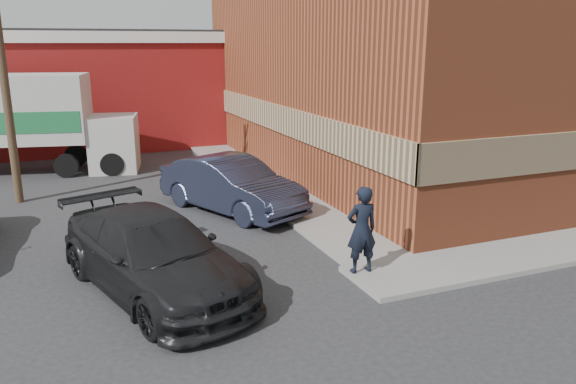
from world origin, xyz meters
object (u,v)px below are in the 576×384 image
object	(u,v)px
brick_building	(437,51)
box_truck	(28,117)
sedan	(231,185)
man	(362,230)
suv_b	(154,254)
warehouse	(57,88)
utility_pole	(1,52)

from	to	relation	value
brick_building	box_truck	xyz separation A→B (m)	(-15.67, 4.42, -2.46)
brick_building	sedan	distance (m)	11.21
man	suv_b	xyz separation A→B (m)	(-4.31, 0.95, -0.28)
brick_building	sedan	xyz separation A→B (m)	(-9.90, -3.59, -3.85)
brick_building	sedan	size ratio (longest dim) A/B	3.60
man	warehouse	bearing A→B (deg)	-72.33
man	box_truck	distance (m)	15.57
warehouse	suv_b	world-z (taller)	warehouse
man	box_truck	xyz separation A→B (m)	(-6.98, 13.87, 1.13)
utility_pole	box_truck	distance (m)	5.10
man	sedan	bearing A→B (deg)	-76.56
sedan	box_truck	bearing A→B (deg)	101.51
utility_pole	box_truck	size ratio (longest dim) A/B	1.11
suv_b	box_truck	xyz separation A→B (m)	(-2.67, 12.92, 1.41)
brick_building	box_truck	bearing A→B (deg)	164.25
utility_pole	suv_b	xyz separation A→B (m)	(2.99, -8.50, -3.93)
warehouse	man	bearing A→B (deg)	-74.17
sedan	suv_b	world-z (taller)	sedan
warehouse	box_truck	size ratio (longest dim) A/B	2.01
suv_b	man	bearing A→B (deg)	-30.17
brick_building	man	world-z (taller)	brick_building
warehouse	utility_pole	xyz separation A→B (m)	(-1.50, -11.00, 1.93)
utility_pole	suv_b	distance (m)	9.83
utility_pole	man	bearing A→B (deg)	-52.32
brick_building	sedan	world-z (taller)	brick_building
box_truck	utility_pole	bearing A→B (deg)	-82.06
sedan	box_truck	world-z (taller)	box_truck
utility_pole	box_truck	xyz separation A→B (m)	(0.32, 4.42, -2.53)
utility_pole	suv_b	world-z (taller)	utility_pole
suv_b	brick_building	bearing A→B (deg)	15.44
brick_building	suv_b	xyz separation A→B (m)	(-13.01, -8.50, -3.87)
utility_pole	box_truck	bearing A→B (deg)	85.84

